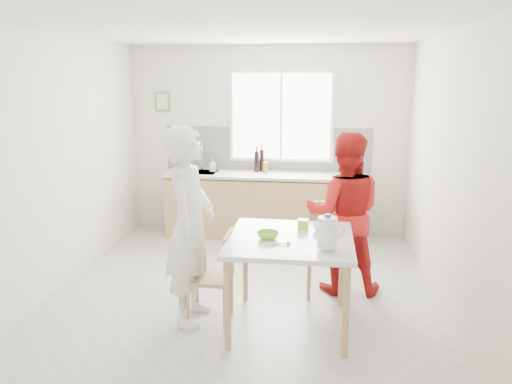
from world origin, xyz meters
TOP-DOWN VIEW (x-y plane):
  - ground at (0.00, 0.00)m, footprint 4.50×4.50m
  - room_shell at (0.00, 0.00)m, footprint 4.50×4.50m
  - window at (0.20, 2.23)m, footprint 1.50×0.06m
  - backsplash at (0.00, 2.24)m, footprint 3.00×0.02m
  - picture_frame at (-1.55, 2.23)m, footprint 0.22×0.03m
  - kitchen_counter at (-0.00, 1.95)m, footprint 2.84×0.64m
  - dining_table at (0.54, -0.67)m, footprint 1.11×1.11m
  - chair_left at (-0.15, -0.67)m, footprint 0.40×0.40m
  - chair_far at (0.89, 0.16)m, footprint 0.44×0.44m
  - person_white at (-0.38, -0.67)m, footprint 0.44×0.67m
  - person_red at (1.04, 0.20)m, footprint 0.83×0.65m
  - bowl_green at (0.34, -0.72)m, footprint 0.19×0.19m
  - bowl_white at (0.84, -0.42)m, footprint 0.22×0.22m
  - milk_jug at (0.86, -0.95)m, footprint 0.22×0.16m
  - green_box at (0.64, -0.39)m, footprint 0.10×0.10m
  - spoon at (0.46, -0.89)m, footprint 0.15×0.07m
  - cutting_board at (1.17, 1.82)m, footprint 0.40×0.32m
  - wine_bottle_a at (-0.06, 2.12)m, footprint 0.07×0.07m
  - wine_bottle_b at (-0.13, 2.06)m, footprint 0.07×0.07m
  - jar_amber at (0.00, 1.98)m, footprint 0.06×0.06m
  - soap_bottle at (-0.77, 2.01)m, footprint 0.10×0.11m

SIDE VIEW (x-z plane):
  - ground at x=0.00m, z-range 0.00..0.00m
  - kitchen_counter at x=0.00m, z-range -0.27..1.10m
  - chair_left at x=-0.15m, z-range 0.04..0.92m
  - chair_far at x=0.89m, z-range 0.05..1.01m
  - dining_table at x=0.54m, z-range 0.34..1.20m
  - person_red at x=1.04m, z-range 0.00..1.71m
  - spoon at x=0.46m, z-range 0.86..0.87m
  - bowl_white at x=0.84m, z-range 0.86..0.91m
  - bowl_green at x=0.34m, z-range 0.86..0.92m
  - green_box at x=0.64m, z-range 0.86..0.95m
  - person_white at x=-0.38m, z-range 0.00..1.85m
  - cutting_board at x=1.17m, z-range 0.92..0.93m
  - jar_amber at x=0.00m, z-range 0.92..1.08m
  - milk_jug at x=0.86m, z-range 0.87..1.15m
  - soap_bottle at x=-0.77m, z-range 0.92..1.11m
  - wine_bottle_b at x=-0.13m, z-range 0.92..1.22m
  - wine_bottle_a at x=-0.06m, z-range 0.92..1.24m
  - backsplash at x=0.00m, z-range 0.90..1.55m
  - room_shell at x=0.00m, z-range -0.61..3.89m
  - window at x=0.20m, z-range 1.05..2.35m
  - picture_frame at x=-1.55m, z-range 1.76..2.04m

